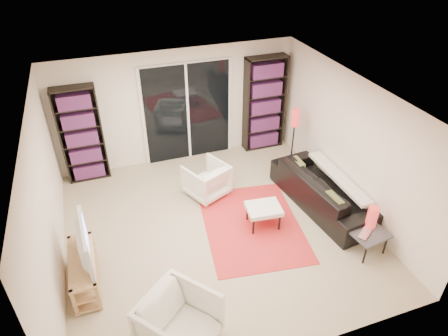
% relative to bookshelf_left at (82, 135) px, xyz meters
% --- Properties ---
extents(floor, '(5.00, 5.00, 0.00)m').
position_rel_bookshelf_left_xyz_m(floor, '(1.95, -2.33, -0.98)').
color(floor, '#C6B692').
rests_on(floor, ground).
extents(wall_back, '(5.00, 0.02, 2.40)m').
position_rel_bookshelf_left_xyz_m(wall_back, '(1.95, 0.17, 0.22)').
color(wall_back, white).
rests_on(wall_back, ground).
extents(wall_front, '(5.00, 0.02, 2.40)m').
position_rel_bookshelf_left_xyz_m(wall_front, '(1.95, -4.83, 0.22)').
color(wall_front, white).
rests_on(wall_front, ground).
extents(wall_left, '(0.02, 5.00, 2.40)m').
position_rel_bookshelf_left_xyz_m(wall_left, '(-0.55, -2.33, 0.22)').
color(wall_left, white).
rests_on(wall_left, ground).
extents(wall_right, '(0.02, 5.00, 2.40)m').
position_rel_bookshelf_left_xyz_m(wall_right, '(4.45, -2.33, 0.22)').
color(wall_right, white).
rests_on(wall_right, ground).
extents(ceiling, '(5.00, 5.00, 0.02)m').
position_rel_bookshelf_left_xyz_m(ceiling, '(1.95, -2.33, 1.42)').
color(ceiling, white).
rests_on(ceiling, wall_back).
extents(sliding_door, '(1.92, 0.08, 2.16)m').
position_rel_bookshelf_left_xyz_m(sliding_door, '(2.15, 0.13, 0.07)').
color(sliding_door, white).
rests_on(sliding_door, ground).
extents(bookshelf_left, '(0.80, 0.30, 1.95)m').
position_rel_bookshelf_left_xyz_m(bookshelf_left, '(0.00, 0.00, 0.00)').
color(bookshelf_left, black).
rests_on(bookshelf_left, ground).
extents(bookshelf_right, '(0.90, 0.30, 2.10)m').
position_rel_bookshelf_left_xyz_m(bookshelf_right, '(3.85, -0.00, 0.07)').
color(bookshelf_right, black).
rests_on(bookshelf_right, ground).
extents(tv_stand, '(0.36, 1.14, 0.50)m').
position_rel_bookshelf_left_xyz_m(tv_stand, '(-0.24, -2.86, -0.71)').
color(tv_stand, tan).
rests_on(tv_stand, floor).
extents(tv, '(0.18, 1.00, 0.57)m').
position_rel_bookshelf_left_xyz_m(tv, '(-0.22, -2.86, -0.19)').
color(tv, black).
rests_on(tv, tv_stand).
extents(rug, '(1.91, 2.39, 0.01)m').
position_rel_bookshelf_left_xyz_m(rug, '(2.56, -2.48, -0.97)').
color(rug, red).
rests_on(rug, floor).
extents(sofa, '(1.15, 2.36, 0.66)m').
position_rel_bookshelf_left_xyz_m(sofa, '(4.02, -2.38, -0.64)').
color(sofa, black).
rests_on(sofa, floor).
extents(armchair_back, '(0.94, 0.95, 0.66)m').
position_rel_bookshelf_left_xyz_m(armchair_back, '(2.09, -1.35, -0.65)').
color(armchair_back, white).
rests_on(armchair_back, floor).
extents(armchair_front, '(1.18, 1.19, 0.78)m').
position_rel_bookshelf_left_xyz_m(armchair_front, '(0.84, -4.25, -0.59)').
color(armchair_front, white).
rests_on(armchair_front, floor).
extents(ottoman, '(0.63, 0.53, 0.40)m').
position_rel_bookshelf_left_xyz_m(ottoman, '(2.74, -2.53, -0.63)').
color(ottoman, white).
rests_on(ottoman, floor).
extents(side_table, '(0.63, 0.63, 0.40)m').
position_rel_bookshelf_left_xyz_m(side_table, '(4.04, -3.62, -0.61)').
color(side_table, '#434247').
rests_on(side_table, floor).
extents(laptop, '(0.38, 0.35, 0.03)m').
position_rel_bookshelf_left_xyz_m(laptop, '(3.98, -3.70, -0.56)').
color(laptop, silver).
rests_on(laptop, side_table).
extents(table_lamp, '(0.17, 0.17, 0.38)m').
position_rel_bookshelf_left_xyz_m(table_lamp, '(4.15, -3.53, -0.39)').
color(table_lamp, red).
rests_on(table_lamp, side_table).
extents(floor_lamp, '(0.20, 0.20, 1.30)m').
position_rel_bookshelf_left_xyz_m(floor_lamp, '(4.09, -0.96, 0.01)').
color(floor_lamp, black).
rests_on(floor_lamp, floor).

